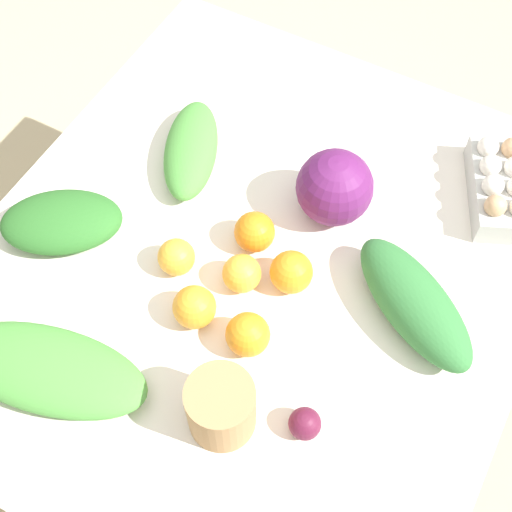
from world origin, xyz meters
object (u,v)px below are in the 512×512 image
orange_2 (242,273)px  orange_5 (248,335)px  orange_4 (176,257)px  greens_bunch_kale (47,369)px  paper_bag (221,407)px  orange_0 (255,232)px  orange_3 (194,307)px  egg_carton (500,185)px  greens_bunch_scallion (414,303)px  orange_1 (291,272)px  beet_root (305,424)px  cabbage_purple (335,187)px  greens_bunch_dandelion (62,222)px  greens_bunch_chard (191,149)px

orange_2 → orange_5: size_ratio=0.92×
orange_2 → orange_4: 0.13m
greens_bunch_kale → paper_bag: bearing=-75.9°
orange_0 → orange_3: size_ratio=0.99×
greens_bunch_kale → orange_3: bearing=-36.2°
greens_bunch_kale → orange_3: 0.28m
orange_4 → orange_0: bearing=-41.1°
egg_carton → orange_4: (-0.46, 0.49, -0.01)m
orange_0 → paper_bag: bearing=-159.9°
orange_0 → orange_4: bearing=138.9°
paper_bag → orange_0: paper_bag is taller
greens_bunch_scallion → orange_1: 0.23m
beet_root → orange_2: size_ratio=0.76×
cabbage_purple → greens_bunch_kale: 0.64m
orange_3 → paper_bag: bearing=-135.9°
orange_3 → orange_4: orange_3 is taller
orange_3 → orange_5: 0.11m
beet_root → orange_1: (0.25, 0.15, 0.01)m
greens_bunch_dandelion → orange_0: 0.38m
orange_3 → orange_5: (-0.00, -0.11, 0.00)m
egg_carton → orange_4: bearing=-71.2°
paper_bag → greens_bunch_chard: 0.59m
paper_bag → beet_root: paper_bag is taller
orange_2 → orange_3: 0.11m
greens_bunch_scallion → orange_0: bearing=90.0°
greens_bunch_chard → greens_bunch_kale: greens_bunch_chard is taller
greens_bunch_scallion → orange_3: 0.40m
orange_1 → orange_2: (-0.05, 0.08, -0.00)m
greens_bunch_dandelion → beet_root: bearing=-102.3°
cabbage_purple → greens_bunch_kale: bearing=153.7°
paper_bag → greens_bunch_chard: bearing=36.6°
greens_bunch_scallion → beet_root: (-0.29, 0.08, -0.02)m
cabbage_purple → egg_carton: 0.35m
beet_root → orange_0: 0.39m
paper_bag → orange_3: bearing=44.1°
paper_bag → greens_bunch_kale: size_ratio=0.34×
paper_bag → greens_bunch_chard: size_ratio=0.47×
greens_bunch_scallion → orange_1: bearing=101.5°
greens_bunch_chard → orange_4: (-0.24, -0.12, 0.00)m
beet_root → orange_2: orange_2 is taller
beet_root → orange_4: orange_4 is taller
orange_3 → orange_4: bearing=48.7°
orange_5 → orange_3: bearing=89.3°
egg_carton → orange_1: bearing=-60.3°
greens_bunch_dandelion → orange_1: orange_1 is taller
greens_bunch_scallion → orange_5: 0.31m
greens_bunch_chard → greens_bunch_dandelion: greens_bunch_dandelion is taller
greens_bunch_kale → beet_root: bearing=-73.4°
greens_bunch_dandelion → orange_4: size_ratio=3.29×
egg_carton → orange_0: 0.51m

